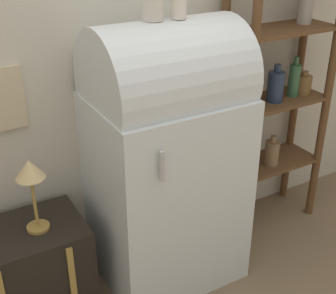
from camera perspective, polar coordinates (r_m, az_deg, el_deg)
The scene contains 6 objects.
ground_plane at distance 2.69m, azimuth 2.65°, elevation -17.49°, with size 12.00×12.00×0.00m, color #7A664C.
wall_back at distance 2.48m, azimuth -4.12°, elevation 14.47°, with size 7.00×0.09×2.70m.
refrigerator at distance 2.42m, azimuth -0.19°, elevation -1.14°, with size 0.74×0.62×1.44m.
suitcase_trunk at distance 2.53m, azimuth -16.61°, elevation -14.45°, with size 0.59×0.41×0.52m.
shelf_unit at distance 2.90m, azimuth 13.32°, elevation 7.43°, with size 0.66×0.31×1.72m.
desk_lamp at distance 2.21m, azimuth -16.42°, elevation -3.47°, with size 0.14×0.14×0.37m.
Camera 1 is at (-1.06, -1.60, 1.88)m, focal length 50.00 mm.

